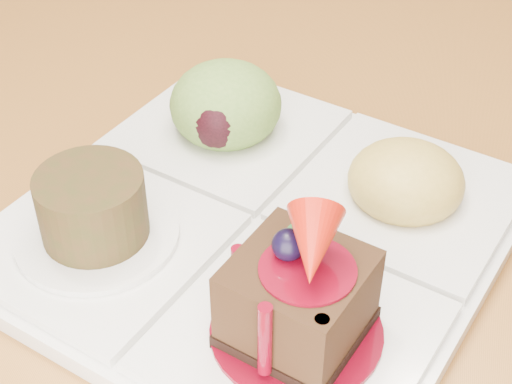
# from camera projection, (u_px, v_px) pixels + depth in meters

# --- Properties ---
(ground) EXTENTS (6.00, 6.00, 0.00)m
(ground) POSITION_uv_depth(u_px,v_px,m) (274.00, 266.00, 1.51)
(ground) COLOR brown
(sampler_plate) EXTENTS (0.35, 0.35, 0.10)m
(sampler_plate) POSITION_uv_depth(u_px,v_px,m) (257.00, 206.00, 0.46)
(sampler_plate) COLOR silver
(sampler_plate) RESTS_ON dining_table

